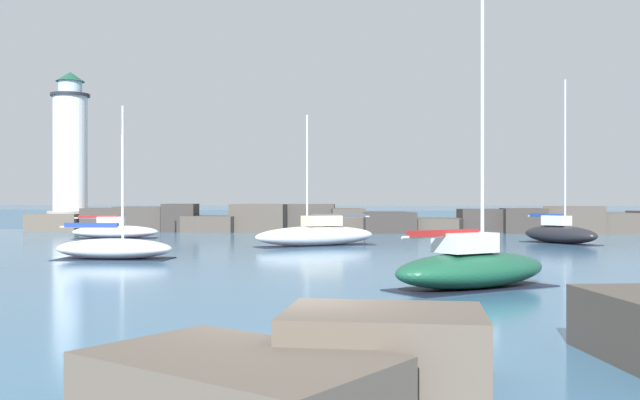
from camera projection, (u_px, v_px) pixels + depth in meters
name	position (u px, v px, depth m)	size (l,w,h in m)	color
ground_plane	(296.00, 364.00, 12.59)	(600.00, 600.00, 0.00)	#3D6B8E
open_sea_beyond	(391.00, 216.00, 122.45)	(400.00, 116.00, 0.01)	#2D5B7F
breakwater_jetty	(378.00, 221.00, 62.69)	(65.53, 6.85, 2.47)	brown
lighthouse	(70.00, 161.00, 66.82)	(4.21, 4.21, 14.84)	gray
foreground_rocks	(467.00, 349.00, 11.37)	(10.92, 9.18, 1.20)	brown
sailboat_moored_0	(114.00, 248.00, 34.51)	(5.80, 2.65, 7.43)	white
sailboat_moored_1	(559.00, 233.00, 46.53)	(4.83, 5.83, 10.66)	black
sailboat_moored_2	(471.00, 267.00, 23.23)	(6.20, 5.52, 11.16)	#195138
sailboat_moored_3	(115.00, 231.00, 52.45)	(6.50, 3.12, 7.67)	white
sailboat_moored_4	(317.00, 235.00, 44.16)	(7.76, 5.96, 8.10)	white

